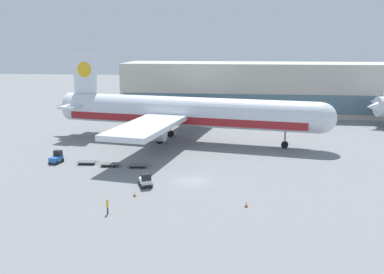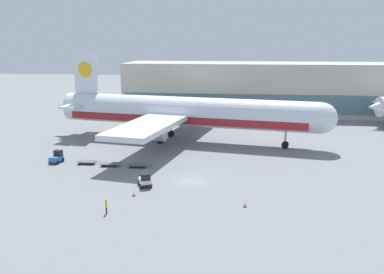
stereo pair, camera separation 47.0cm
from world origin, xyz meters
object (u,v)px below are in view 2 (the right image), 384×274
object	(u,v)px
baggage_dolly_second	(110,164)
traffic_cone_far	(245,204)
airplane_main	(181,113)
traffic_cone_near	(134,194)
ground_crew_near	(106,205)
baggage_dolly_third	(138,165)
baggage_tug_foreground	(145,181)
baggage_tug_mid	(57,157)
baggage_dolly_lead	(87,162)

from	to	relation	value
baggage_dolly_second	traffic_cone_far	distance (m)	26.36
airplane_main	traffic_cone_near	size ratio (longest dim) A/B	94.51
traffic_cone_far	ground_crew_near	bearing A→B (deg)	-166.09
airplane_main	ground_crew_near	distance (m)	38.57
baggage_dolly_third	traffic_cone_far	world-z (taller)	traffic_cone_far
baggage_tug_foreground	baggage_dolly_second	world-z (taller)	baggage_tug_foreground
baggage_tug_mid	traffic_cone_far	bearing A→B (deg)	-108.72
airplane_main	baggage_dolly_second	world-z (taller)	airplane_main
ground_crew_near	baggage_tug_mid	bearing A→B (deg)	-155.00
baggage_tug_foreground	baggage_dolly_third	xyz separation A→B (m)	(-3.23, 9.04, -0.49)
baggage_dolly_lead	ground_crew_near	size ratio (longest dim) A/B	2.06
airplane_main	baggage_dolly_lead	distance (m)	23.17
baggage_tug_mid	baggage_dolly_second	world-z (taller)	baggage_tug_mid
ground_crew_near	traffic_cone_near	distance (m)	6.34
baggage_tug_mid	baggage_dolly_third	world-z (taller)	baggage_tug_mid
baggage_tug_mid	traffic_cone_far	world-z (taller)	baggage_tug_mid
baggage_tug_mid	baggage_dolly_second	size ratio (longest dim) A/B	0.70
traffic_cone_near	baggage_dolly_second	bearing A→B (deg)	119.22
baggage_tug_mid	ground_crew_near	bearing A→B (deg)	-134.64
airplane_main	baggage_dolly_lead	size ratio (longest dim) A/B	15.41
baggage_dolly_second	traffic_cone_far	bearing A→B (deg)	-38.33
baggage_dolly_lead	baggage_dolly_second	xyz separation A→B (m)	(4.10, -0.73, 0.00)
ground_crew_near	traffic_cone_near	world-z (taller)	ground_crew_near
baggage_tug_foreground	traffic_cone_near	world-z (taller)	baggage_tug_foreground
airplane_main	baggage_tug_foreground	xyz separation A→B (m)	(-1.06, -28.24, -4.96)
baggage_dolly_third	baggage_tug_mid	bearing A→B (deg)	171.78
baggage_dolly_lead	baggage_dolly_third	size ratio (longest dim) A/B	1.00
ground_crew_near	traffic_cone_far	bearing A→B (deg)	92.35
baggage_tug_foreground	baggage_dolly_third	world-z (taller)	baggage_tug_foreground
baggage_dolly_third	baggage_dolly_second	bearing A→B (deg)	174.87
baggage_dolly_third	ground_crew_near	distance (m)	18.95
airplane_main	traffic_cone_far	distance (m)	36.82
baggage_dolly_lead	baggage_tug_foreground	bearing A→B (deg)	-42.93
traffic_cone_near	baggage_dolly_lead	bearing A→B (deg)	129.63
traffic_cone_far	baggage_tug_foreground	bearing A→B (deg)	156.67
ground_crew_near	traffic_cone_far	world-z (taller)	ground_crew_near
baggage_dolly_lead	ground_crew_near	distance (m)	22.04
baggage_tug_foreground	baggage_dolly_second	size ratio (longest dim) A/B	0.75
ground_crew_near	traffic_cone_near	xyz separation A→B (m)	(1.69, 6.06, -0.78)
airplane_main	baggage_tug_foreground	world-z (taller)	airplane_main
baggage_dolly_second	traffic_cone_far	size ratio (longest dim) A/B	5.28
airplane_main	traffic_cone_far	xyz separation A→B (m)	(12.63, -34.15, -5.49)
ground_crew_near	traffic_cone_near	size ratio (longest dim) A/B	2.97
baggage_tug_mid	baggage_dolly_third	bearing A→B (deg)	-86.00
airplane_main	baggage_dolly_second	size ratio (longest dim) A/B	15.41
traffic_cone_near	traffic_cone_far	distance (m)	14.49
baggage_dolly_lead	traffic_cone_near	xyz separation A→B (m)	(11.37, -13.73, -0.09)
baggage_tug_mid	traffic_cone_far	size ratio (longest dim) A/B	3.72
baggage_tug_mid	traffic_cone_near	size ratio (longest dim) A/B	4.32
baggage_tug_mid	baggage_dolly_second	bearing A→B (deg)	-87.54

